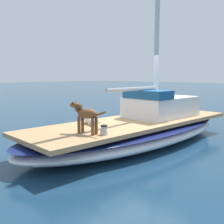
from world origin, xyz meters
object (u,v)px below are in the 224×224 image
Objects in this scene: coiled_rope at (95,122)px; dog_brown at (86,114)px; dog_white at (90,120)px; deck_winch at (104,130)px; sailboat_main at (135,132)px.

dog_brown is at bearing -53.92° from coiled_rope.
dog_brown reaches higher than coiled_rope.
dog_white is 0.27m from coiled_rope.
deck_winch is 1.53m from coiled_rope.
dog_white is at bearing 130.81° from dog_brown.
sailboat_main is 35.45× the size of deck_winch.
sailboat_main is 7.96× the size of dog_brown.
coiled_rope is at bearing 126.08° from dog_brown.
dog_white is (-0.60, -1.18, 0.43)m from sailboat_main.
dog_white is (-0.76, 0.88, -0.32)m from dog_brown.
sailboat_main is 1.19m from coiled_rope.
deck_winch is at bearing 25.86° from dog_brown.
dog_brown is at bearing -85.42° from sailboat_main.
dog_brown is 1.45m from coiled_rope.
dog_white is at bearing -116.74° from sailboat_main.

